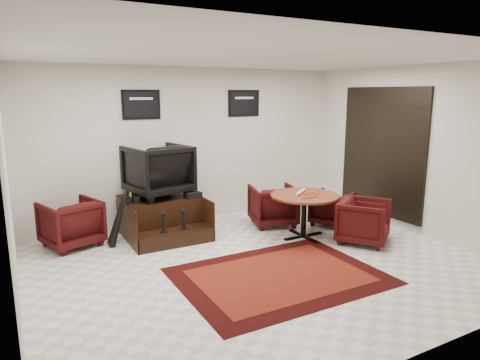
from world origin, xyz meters
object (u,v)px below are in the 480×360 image
shine_chair (158,168)px  armchair_side (71,221)px  shine_podium (162,218)px  table_chair_window (332,207)px  meeting_table (304,200)px  table_chair_back (273,203)px  table_chair_corner (364,219)px

shine_chair → armchair_side: (-1.41, 0.03, -0.72)m
shine_chair → shine_podium: bearing=79.2°
armchair_side → table_chair_window: (4.28, -1.08, -0.06)m
shine_podium → meeting_table: meeting_table is taller
table_chair_window → table_chair_back: bearing=33.1°
table_chair_back → table_chair_corner: table_chair_back is taller
armchair_side → table_chair_corner: bearing=135.2°
shine_podium → table_chair_corner: (2.68, -1.90, 0.09)m
shine_chair → table_chair_corner: bearing=132.0°
table_chair_window → meeting_table: bearing=81.8°
meeting_table → table_chair_corner: 0.98m
table_chair_back → shine_podium: bearing=4.1°
shine_chair → table_chair_window: 3.16m
table_chair_corner → shine_podium: bearing=108.9°
shine_podium → meeting_table: size_ratio=1.17×
shine_podium → meeting_table: (2.00, -1.24, 0.34)m
shine_podium → table_chair_back: table_chair_back is taller
meeting_table → table_chair_window: (0.87, 0.32, -0.30)m
armchair_side → meeting_table: 3.70m
shine_podium → armchair_side: bearing=173.5°
table_chair_corner → shine_chair: bearing=107.0°
meeting_table → table_chair_window: meeting_table is taller
shine_podium → table_chair_window: table_chair_window is taller
table_chair_window → table_chair_corner: size_ratio=0.88×
shine_chair → table_chair_back: shine_chair is taller
shine_podium → armchair_side: size_ratio=1.61×
meeting_table → table_chair_corner: table_chair_corner is taller
armchair_side → meeting_table: (3.42, -1.40, 0.23)m
table_chair_window → shine_podium: bearing=43.9°
meeting_table → table_chair_window: bearing=20.0°
armchair_side → table_chair_corner: (4.09, -2.06, -0.02)m
armchair_side → table_chair_back: size_ratio=1.01×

